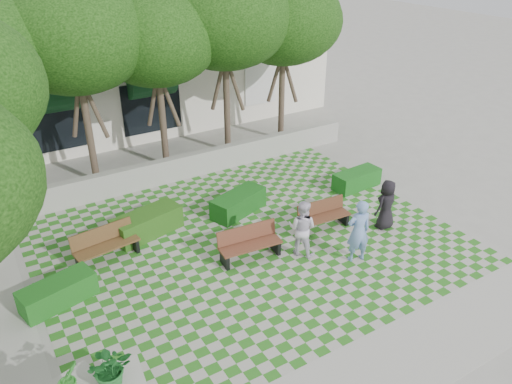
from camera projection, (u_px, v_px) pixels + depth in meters
ground at (268, 260)px, 14.30m from camera, size 90.00×90.00×0.00m
lawn at (250, 243)px, 15.06m from camera, size 12.00×12.00×0.00m
sidewalk_south at (385, 370)px, 10.75m from camera, size 16.00×2.00×0.01m
retaining_wall at (180, 168)px, 18.78m from camera, size 15.00×0.36×0.90m
bench_east at (323, 216)px, 15.67m from camera, size 1.73×0.67×0.89m
bench_mid at (249, 244)px, 14.23m from camera, size 1.86×0.76×0.95m
bench_west at (106, 245)px, 14.17m from camera, size 1.90×0.85×0.96m
hedge_east at (357, 179)px, 18.19m from camera, size 1.87×0.85×0.64m
hedge_midright at (238, 203)px, 16.56m from camera, size 2.13×1.40×0.69m
hedge_midleft at (147, 223)px, 15.37m from camera, size 2.27×1.33×0.75m
hedge_west at (58, 293)px, 12.53m from camera, size 1.97×1.16×0.65m
person_blue at (358, 231)px, 13.89m from camera, size 0.79×0.61×1.92m
person_dark at (386, 205)px, 15.51m from camera, size 0.86×0.62×1.63m
person_white at (302, 228)px, 14.21m from camera, size 1.03×1.06×1.73m
tree_row at (117, 46)px, 15.52m from camera, size 17.70×13.40×7.41m
building at (129, 66)px, 24.18m from camera, size 18.00×8.92×5.15m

